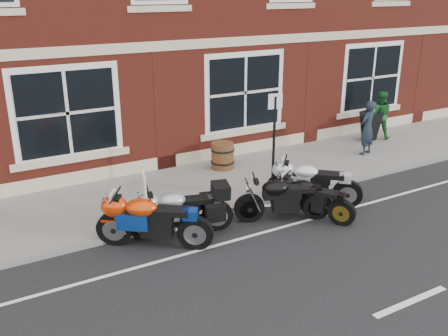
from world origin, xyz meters
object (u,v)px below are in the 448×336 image
(moto_touring_silver, at_px, (178,209))
(pedestrian_left, at_px, (367,128))
(moto_sport_red, at_px, (152,219))
(a_board_sign, at_px, (370,126))
(pedestrian_right, at_px, (380,115))
(moto_sport_black, at_px, (311,196))
(parking_sign, at_px, (274,138))
(moto_sport_silver, at_px, (312,181))
(moto_naked_black, at_px, (281,197))
(barrel_planter, at_px, (223,155))

(moto_touring_silver, relative_size, pedestrian_left, 1.32)
(moto_sport_red, bearing_deg, pedestrian_left, -39.73)
(a_board_sign, bearing_deg, pedestrian_right, 2.88)
(moto_touring_silver, bearing_deg, moto_sport_red, 123.44)
(pedestrian_right, bearing_deg, a_board_sign, 56.81)
(moto_sport_black, xyz_separation_m, parking_sign, (-0.13, 1.25, 1.03))
(moto_sport_black, bearing_deg, moto_touring_silver, 135.30)
(moto_touring_silver, xyz_separation_m, pedestrian_right, (8.46, 2.71, 0.33))
(pedestrian_left, bearing_deg, moto_sport_red, -1.80)
(pedestrian_left, bearing_deg, moto_sport_silver, 11.47)
(pedestrian_left, bearing_deg, parking_sign, -0.45)
(parking_sign, bearing_deg, moto_touring_silver, -158.29)
(moto_sport_black, distance_m, parking_sign, 1.63)
(moto_touring_silver, distance_m, parking_sign, 2.92)
(pedestrian_right, bearing_deg, moto_sport_red, 62.23)
(moto_sport_red, bearing_deg, moto_sport_black, -62.23)
(moto_naked_black, height_order, pedestrian_right, pedestrian_right)
(moto_sport_red, xyz_separation_m, moto_naked_black, (2.86, -0.29, -0.04))
(moto_sport_red, height_order, pedestrian_right, pedestrian_right)
(pedestrian_left, height_order, parking_sign, parking_sign)
(moto_sport_black, xyz_separation_m, moto_naked_black, (-0.63, 0.22, 0.05))
(moto_touring_silver, height_order, pedestrian_right, pedestrian_right)
(parking_sign, bearing_deg, barrel_planter, 103.30)
(moto_sport_black, bearing_deg, pedestrian_left, 0.43)
(moto_naked_black, distance_m, pedestrian_left, 5.18)
(moto_sport_red, distance_m, a_board_sign, 9.07)
(moto_touring_silver, height_order, parking_sign, parking_sign)
(moto_touring_silver, xyz_separation_m, moto_sport_red, (-0.65, -0.22, 0.02))
(pedestrian_right, xyz_separation_m, a_board_sign, (-0.48, -0.11, -0.29))
(pedestrian_left, bearing_deg, barrel_planter, -29.76)
(moto_sport_silver, height_order, pedestrian_left, pedestrian_left)
(moto_touring_silver, distance_m, pedestrian_left, 7.11)
(moto_sport_red, xyz_separation_m, moto_sport_black, (3.49, -0.51, -0.09))
(moto_sport_silver, distance_m, barrel_planter, 2.99)
(barrel_planter, relative_size, parking_sign, 0.29)
(moto_touring_silver, height_order, moto_sport_red, moto_touring_silver)
(moto_sport_black, xyz_separation_m, pedestrian_left, (4.05, 2.42, 0.42))
(pedestrian_right, bearing_deg, pedestrian_left, 77.34)
(moto_sport_silver, distance_m, moto_naked_black, 1.18)
(moto_naked_black, bearing_deg, pedestrian_right, -38.66)
(moto_naked_black, height_order, a_board_sign, a_board_sign)
(moto_sport_black, height_order, moto_naked_black, moto_naked_black)
(moto_sport_red, height_order, pedestrian_left, pedestrian_left)
(moto_naked_black, xyz_separation_m, barrel_planter, (0.39, 3.25, -0.07))
(moto_naked_black, distance_m, pedestrian_right, 7.03)
(a_board_sign, bearing_deg, parking_sign, -168.02)
(moto_touring_silver, xyz_separation_m, a_board_sign, (7.97, 2.61, 0.03))
(moto_sport_silver, relative_size, a_board_sign, 1.78)
(moto_sport_black, relative_size, moto_naked_black, 0.87)
(moto_sport_red, xyz_separation_m, barrel_planter, (3.25, 2.96, -0.12))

